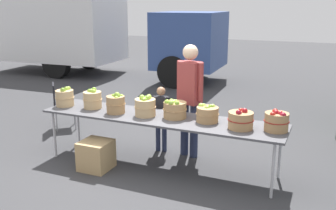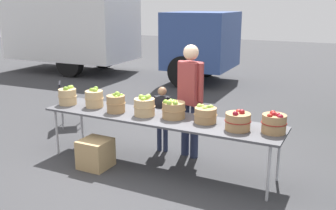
# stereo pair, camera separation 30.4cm
# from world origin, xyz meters

# --- Properties ---
(ground_plane) EXTENTS (40.00, 40.00, 0.00)m
(ground_plane) POSITION_xyz_m (0.00, 0.00, 0.00)
(ground_plane) COLOR #38383A
(market_table) EXTENTS (3.50, 0.76, 0.75)m
(market_table) POSITION_xyz_m (0.00, 0.00, 0.72)
(market_table) COLOR #4C4C51
(market_table) RESTS_ON ground
(apple_basket_green_0) EXTENTS (0.29, 0.29, 0.30)m
(apple_basket_green_0) POSITION_xyz_m (-1.60, -0.04, 0.88)
(apple_basket_green_0) COLOR tan
(apple_basket_green_0) RESTS_ON market_table
(apple_basket_green_1) EXTENTS (0.29, 0.29, 0.31)m
(apple_basket_green_1) POSITION_xyz_m (-1.13, 0.03, 0.89)
(apple_basket_green_1) COLOR tan
(apple_basket_green_1) RESTS_ON market_table
(apple_basket_green_2) EXTENTS (0.29, 0.29, 0.31)m
(apple_basket_green_2) POSITION_xyz_m (-0.67, -0.06, 0.89)
(apple_basket_green_2) COLOR #A87F51
(apple_basket_green_2) RESTS_ON market_table
(apple_basket_green_3) EXTENTS (0.31, 0.31, 0.31)m
(apple_basket_green_3) POSITION_xyz_m (-0.21, -0.02, 0.89)
(apple_basket_green_3) COLOR tan
(apple_basket_green_3) RESTS_ON market_table
(apple_basket_green_4) EXTENTS (0.34, 0.34, 0.28)m
(apple_basket_green_4) POSITION_xyz_m (0.21, 0.05, 0.87)
(apple_basket_green_4) COLOR #A87F51
(apple_basket_green_4) RESTS_ON market_table
(apple_basket_green_5) EXTENTS (0.32, 0.32, 0.24)m
(apple_basket_green_5) POSITION_xyz_m (0.68, 0.06, 0.86)
(apple_basket_green_5) COLOR #A87F51
(apple_basket_green_5) RESTS_ON market_table
(apple_basket_red_0) EXTENTS (0.33, 0.33, 0.27)m
(apple_basket_red_0) POSITION_xyz_m (1.16, -0.05, 0.87)
(apple_basket_red_0) COLOR #A87F51
(apple_basket_red_0) RESTS_ON market_table
(apple_basket_red_1) EXTENTS (0.32, 0.32, 0.28)m
(apple_basket_red_1) POSITION_xyz_m (1.59, 0.04, 0.88)
(apple_basket_red_1) COLOR #A87F51
(apple_basket_red_1) RESTS_ON market_table
(vendor_adult) EXTENTS (0.44, 0.30, 1.72)m
(vendor_adult) POSITION_xyz_m (0.24, 0.56, 1.01)
(vendor_adult) COLOR #262D4C
(vendor_adult) RESTS_ON ground
(child_customer) EXTENTS (0.28, 0.16, 1.05)m
(child_customer) POSITION_xyz_m (-0.23, 0.56, 0.62)
(child_customer) COLOR #262D4C
(child_customer) RESTS_ON ground
(box_truck) EXTENTS (7.78, 2.46, 2.75)m
(box_truck) POSITION_xyz_m (-5.34, 5.81, 1.49)
(box_truck) COLOR white
(box_truck) RESTS_ON ground
(folding_chair) EXTENTS (0.56, 0.56, 0.86)m
(folding_chair) POSITION_xyz_m (-2.44, 0.87, 0.51)
(folding_chair) COLOR black
(folding_chair) RESTS_ON ground
(produce_crate) EXTENTS (0.41, 0.41, 0.41)m
(produce_crate) POSITION_xyz_m (-0.80, -0.43, 0.21)
(produce_crate) COLOR tan
(produce_crate) RESTS_ON ground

